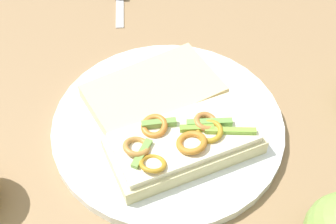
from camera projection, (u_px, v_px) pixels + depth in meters
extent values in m
plane|color=#91704D|center=(168.00, 130.00, 0.60)|extent=(2.00, 2.00, 0.00)
cylinder|color=white|center=(168.00, 126.00, 0.59)|extent=(0.28, 0.28, 0.01)
cube|color=beige|center=(184.00, 145.00, 0.55)|extent=(0.19, 0.13, 0.02)
cube|color=#F5EACD|center=(184.00, 137.00, 0.54)|extent=(0.17, 0.11, 0.01)
torus|color=#BA7527|center=(192.00, 143.00, 0.53)|extent=(0.05, 0.05, 0.02)
torus|color=#B38122|center=(153.00, 164.00, 0.51)|extent=(0.04, 0.04, 0.02)
torus|color=#C27029|center=(154.00, 126.00, 0.54)|extent=(0.04, 0.04, 0.02)
torus|color=#B77B3B|center=(137.00, 147.00, 0.52)|extent=(0.03, 0.03, 0.02)
torus|color=#B67338|center=(206.00, 122.00, 0.55)|extent=(0.04, 0.04, 0.01)
torus|color=#AC8121|center=(209.00, 131.00, 0.54)|extent=(0.03, 0.03, 0.01)
cube|color=#7AAC3B|center=(197.00, 128.00, 0.54)|extent=(0.04, 0.01, 0.01)
cube|color=#85B640|center=(230.00, 131.00, 0.54)|extent=(0.06, 0.02, 0.01)
cube|color=#73A248|center=(142.00, 154.00, 0.52)|extent=(0.03, 0.04, 0.01)
cube|color=#73A149|center=(159.00, 123.00, 0.54)|extent=(0.04, 0.01, 0.01)
cube|color=#70A749|center=(209.00, 123.00, 0.54)|extent=(0.05, 0.01, 0.01)
cube|color=beige|center=(154.00, 92.00, 0.61)|extent=(0.19, 0.15, 0.02)
cube|color=silver|center=(120.00, 13.00, 0.74)|extent=(0.02, 0.07, 0.00)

